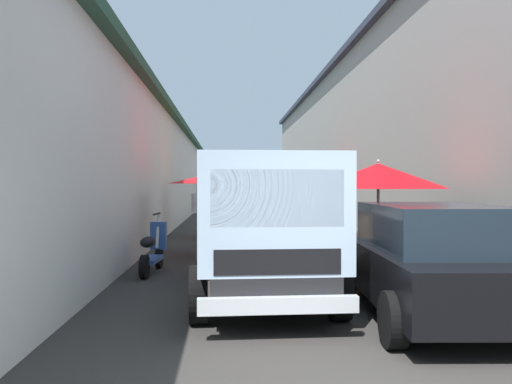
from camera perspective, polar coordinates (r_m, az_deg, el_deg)
The scene contains 13 objects.
ground at distance 17.34m, azimuth 1.35°, elevation -4.84°, with size 90.00×90.00×0.00m, color #33302D.
building_left_whitewash at distance 20.21m, azimuth -19.02°, elevation 2.17°, with size 49.80×7.50×4.38m.
building_right_concrete at distance 21.21m, azimuth 19.77°, elevation 5.79°, with size 49.80×7.50×7.11m.
fruit_stall_mid_lane at distance 10.41m, azimuth 13.35°, elevation 0.78°, with size 2.64×2.64×2.20m.
fruit_stall_far_left at distance 17.06m, azimuth -3.11°, elevation 0.77°, with size 2.11×2.11×2.37m.
fruit_stall_near_right at distance 20.99m, azimuth 7.13°, elevation 0.50°, with size 2.19×2.19×2.22m.
fruit_stall_near_left at distance 12.53m, azimuth -3.40°, elevation 0.44°, with size 2.68×2.68×2.11m.
hatchback_car at distance 7.12m, azimuth 18.80°, elevation -7.03°, with size 3.99×2.08×1.45m.
delivery_truck at distance 7.14m, azimuth 0.88°, elevation -4.53°, with size 4.97×2.09×2.08m.
vendor_by_crates at distance 16.12m, azimuth -5.97°, elevation -1.80°, with size 0.28×0.65×1.68m.
vendor_in_shade at distance 16.39m, azimuth 8.46°, elevation -2.08°, with size 0.54×0.41×1.54m.
parked_scooter at distance 10.27m, azimuth -11.28°, elevation -6.23°, with size 1.69×0.40×1.14m.
plastic_stool at distance 15.85m, azimuth -2.81°, elevation -4.19°, with size 0.30×0.30×0.43m.
Camera 1 is at (-3.70, 1.38, 1.70)m, focal length 36.53 mm.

